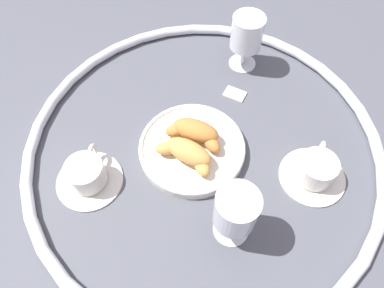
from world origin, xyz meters
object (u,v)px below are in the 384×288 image
(pastry_plate, at_px, (192,148))
(coffee_cup_far, at_px, (87,175))
(coffee_cup_near, at_px, (315,171))
(croissant_small, at_px, (186,152))
(juice_glass_right, at_px, (236,211))
(sugar_packet, at_px, (235,93))
(croissant_large, at_px, (196,131))
(juice_glass_left, at_px, (247,35))

(pastry_plate, distance_m, coffee_cup_far, 0.22)
(pastry_plate, relative_size, coffee_cup_far, 1.67)
(coffee_cup_near, xyz_separation_m, coffee_cup_far, (0.34, 0.31, 0.00))
(pastry_plate, distance_m, croissant_small, 0.04)
(pastry_plate, xyz_separation_m, juice_glass_right, (-0.17, 0.08, 0.08))
(croissant_small, distance_m, sugar_packet, 0.22)
(pastry_plate, height_order, croissant_large, croissant_large)
(coffee_cup_far, height_order, juice_glass_left, juice_glass_left)
(croissant_small, relative_size, coffee_cup_near, 0.99)
(coffee_cup_far, xyz_separation_m, juice_glass_right, (-0.28, -0.11, 0.07))
(pastry_plate, xyz_separation_m, croissant_small, (-0.01, 0.03, 0.03))
(juice_glass_left, xyz_separation_m, sugar_packet, (-0.05, 0.09, -0.09))
(croissant_large, xyz_separation_m, sugar_packet, (0.02, -0.16, -0.04))
(croissant_large, bearing_deg, juice_glass_right, 149.81)
(pastry_plate, relative_size, coffee_cup_near, 1.67)
(croissant_large, distance_m, juice_glass_right, 0.21)
(juice_glass_left, distance_m, sugar_packet, 0.14)
(croissant_large, xyz_separation_m, coffee_cup_far, (0.10, 0.21, -0.02))
(pastry_plate, bearing_deg, coffee_cup_far, 60.01)
(pastry_plate, bearing_deg, sugar_packet, -81.35)
(croissant_large, distance_m, coffee_cup_near, 0.25)
(croissant_large, xyz_separation_m, croissant_small, (-0.02, 0.05, 0.00))
(juice_glass_left, bearing_deg, coffee_cup_far, 86.03)
(coffee_cup_far, relative_size, sugar_packet, 2.72)
(croissant_small, bearing_deg, pastry_plate, -70.49)
(croissant_large, distance_m, croissant_small, 0.05)
(coffee_cup_near, relative_size, coffee_cup_far, 1.00)
(juice_glass_right, height_order, sugar_packet, juice_glass_right)
(pastry_plate, height_order, sugar_packet, pastry_plate)
(croissant_small, bearing_deg, coffee_cup_near, -145.71)
(juice_glass_right, bearing_deg, croissant_small, -18.08)
(juice_glass_right, bearing_deg, coffee_cup_far, 21.48)
(coffee_cup_far, bearing_deg, juice_glass_right, -158.52)
(pastry_plate, relative_size, juice_glass_right, 1.62)
(coffee_cup_far, relative_size, juice_glass_left, 0.97)
(pastry_plate, distance_m, croissant_large, 0.04)
(coffee_cup_near, distance_m, sugar_packet, 0.27)
(croissant_large, relative_size, juice_glass_right, 0.92)
(croissant_large, height_order, juice_glass_left, juice_glass_left)
(coffee_cup_near, xyz_separation_m, sugar_packet, (0.25, -0.07, -0.02))
(croissant_large, distance_m, juice_glass_left, 0.27)
(coffee_cup_far, distance_m, juice_glass_right, 0.31)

